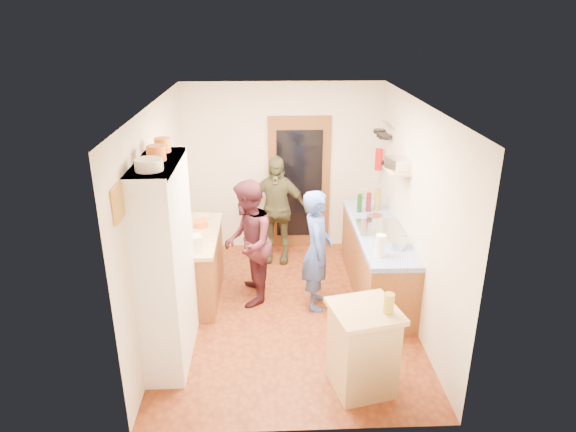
{
  "coord_description": "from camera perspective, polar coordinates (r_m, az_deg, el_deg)",
  "views": [
    {
      "loc": [
        -0.23,
        -5.59,
        3.53
      ],
      "look_at": [
        0.0,
        0.15,
        1.24
      ],
      "focal_mm": 32.0,
      "sensor_mm": 36.0,
      "label": 1
    }
  ],
  "objects": [
    {
      "name": "island_top",
      "position": [
        5.01,
        8.55,
        -10.4
      ],
      "size": [
        0.75,
        0.75,
        0.05
      ],
      "primitive_type": "cube",
      "rotation": [
        0.0,
        0.0,
        0.23
      ],
      "color": "tan",
      "rests_on": "island_base"
    },
    {
      "name": "bottle_b",
      "position": [
        7.3,
        8.95,
        1.52
      ],
      "size": [
        0.08,
        0.08,
        0.28
      ],
      "primitive_type": "cylinder",
      "rotation": [
        0.0,
        0.0,
        -0.14
      ],
      "color": "#591419",
      "rests_on": "right_counter_top"
    },
    {
      "name": "oil_jar",
      "position": [
        4.92,
        11.15,
        -9.51
      ],
      "size": [
        0.12,
        0.12,
        0.2
      ],
      "primitive_type": "cylinder",
      "rotation": [
        0.0,
        0.0,
        0.23
      ],
      "color": "#AD9E2D",
      "rests_on": "island_top"
    },
    {
      "name": "right_counter_top",
      "position": [
        6.8,
        10.02,
        -1.64
      ],
      "size": [
        0.62,
        2.22,
        0.06
      ],
      "primitive_type": "cube",
      "color": "blue",
      "rests_on": "right_counter_base"
    },
    {
      "name": "right_counter_base",
      "position": [
        6.99,
        9.78,
        -5.03
      ],
      "size": [
        0.6,
        2.2,
        0.84
      ],
      "primitive_type": "cube",
      "color": "#9B5226",
      "rests_on": "ground"
    },
    {
      "name": "person_back",
      "position": [
        7.56,
        -1.28,
        0.71
      ],
      "size": [
        1.01,
        0.56,
        1.63
      ],
      "primitive_type": "imported",
      "rotation": [
        0.0,
        0.0,
        -0.18
      ],
      "color": "#3F3F26",
      "rests_on": "ground"
    },
    {
      "name": "pot_on_hob",
      "position": [
        6.75,
        9.64,
        -0.49
      ],
      "size": [
        0.21,
        0.21,
        0.14
      ],
      "primitive_type": "cylinder",
      "color": "silver",
      "rests_on": "hob"
    },
    {
      "name": "picture_frame",
      "position": [
        4.48,
        -18.38,
        1.33
      ],
      "size": [
        0.03,
        0.25,
        0.3
      ],
      "primitive_type": "cube",
      "color": "gold",
      "rests_on": "wall_left"
    },
    {
      "name": "wall_back",
      "position": [
        7.92,
        -0.57,
        5.39
      ],
      "size": [
        3.0,
        0.02,
        2.6
      ],
      "primitive_type": "cube",
      "color": "beige",
      "rests_on": "ground"
    },
    {
      "name": "pan_hang_c",
      "position": [
        7.69,
        10.1,
        9.25
      ],
      "size": [
        0.17,
        0.17,
        0.05
      ],
      "primitive_type": "cylinder",
      "color": "black",
      "rests_on": "pan_rail"
    },
    {
      "name": "bottle_a",
      "position": [
        7.27,
        7.96,
        1.44
      ],
      "size": [
        0.08,
        0.08,
        0.26
      ],
      "primitive_type": "cylinder",
      "rotation": [
        0.0,
        0.0,
        -0.25
      ],
      "color": "#143F14",
      "rests_on": "right_counter_top"
    },
    {
      "name": "fire_extinguisher",
      "position": [
        7.74,
        10.05,
        6.21
      ],
      "size": [
        0.11,
        0.11,
        0.32
      ],
      "primitive_type": "cylinder",
      "color": "red",
      "rests_on": "wall_right"
    },
    {
      "name": "hutch_top_shelf",
      "position": [
        5.09,
        -14.43,
        5.69
      ],
      "size": [
        0.4,
        1.14,
        0.04
      ],
      "primitive_type": "cube",
      "color": "white",
      "rests_on": "hutch_body"
    },
    {
      "name": "paper_towel",
      "position": [
        6.0,
        10.25,
        -3.25
      ],
      "size": [
        0.13,
        0.13,
        0.26
      ],
      "primitive_type": "cylinder",
      "rotation": [
        0.0,
        0.0,
        -0.07
      ],
      "color": "white",
      "rests_on": "right_counter_top"
    },
    {
      "name": "hob",
      "position": [
        6.76,
        10.08,
        -1.32
      ],
      "size": [
        0.55,
        0.58,
        0.04
      ],
      "primitive_type": "cube",
      "color": "silver",
      "rests_on": "right_counter_top"
    },
    {
      "name": "person_hob",
      "position": [
        6.37,
        3.5,
        -3.9
      ],
      "size": [
        0.41,
        0.59,
        1.56
      ],
      "primitive_type": "imported",
      "rotation": [
        0.0,
        0.0,
        1.51
      ],
      "color": "#3754A4",
      "rests_on": "ground"
    },
    {
      "name": "wall_right",
      "position": [
        6.27,
        13.97,
        0.23
      ],
      "size": [
        0.02,
        4.0,
        2.6
      ],
      "primitive_type": "cube",
      "color": "beige",
      "rests_on": "ground"
    },
    {
      "name": "chopping_board",
      "position": [
        7.17,
        -9.77,
        0.0
      ],
      "size": [
        0.31,
        0.23,
        0.02
      ],
      "primitive_type": "cube",
      "rotation": [
        0.0,
        0.0,
        0.03
      ],
      "color": "tan",
      "rests_on": "left_counter_top"
    },
    {
      "name": "wall_left",
      "position": [
        6.15,
        -14.16,
        -0.19
      ],
      "size": [
        0.02,
        4.0,
        2.6
      ],
      "primitive_type": "cube",
      "color": "beige",
      "rests_on": "ground"
    },
    {
      "name": "wall_shelf",
      "position": [
        6.51,
        12.05,
        4.94
      ],
      "size": [
        0.26,
        0.42,
        0.03
      ],
      "primitive_type": "cube",
      "color": "tan",
      "rests_on": "wall_right"
    },
    {
      "name": "mixing_bowl",
      "position": [
        6.3,
        11.98,
        -2.96
      ],
      "size": [
        0.26,
        0.26,
        0.1
      ],
      "primitive_type": "cylinder",
      "rotation": [
        0.0,
        0.0,
        -0.03
      ],
      "color": "silver",
      "rests_on": "right_counter_top"
    },
    {
      "name": "toaster",
      "position": [
        6.14,
        -10.74,
        -3.03
      ],
      "size": [
        0.29,
        0.22,
        0.19
      ],
      "primitive_type": "cube",
      "rotation": [
        0.0,
        0.0,
        0.24
      ],
      "color": "white",
      "rests_on": "left_counter_top"
    },
    {
      "name": "pan_hang_a",
      "position": [
        7.31,
        10.75,
        8.64
      ],
      "size": [
        0.18,
        0.18,
        0.05
      ],
      "primitive_type": "cylinder",
      "color": "black",
      "rests_on": "pan_rail"
    },
    {
      "name": "island_base",
      "position": [
        5.26,
        8.27,
        -14.6
      ],
      "size": [
        0.66,
        0.66,
        0.86
      ],
      "primitive_type": "cube",
      "rotation": [
        0.0,
        0.0,
        0.23
      ],
      "color": "tan",
      "rests_on": "ground"
    },
    {
      "name": "wall_front",
      "position": [
        4.22,
        1.18,
        -10.1
      ],
      "size": [
        3.0,
        0.02,
        2.6
      ],
      "primitive_type": "cube",
      "color": "beige",
      "rests_on": "ground"
    },
    {
      "name": "pan_hang_b",
      "position": [
        7.5,
        10.41,
        8.84
      ],
      "size": [
        0.16,
        0.16,
        0.05
      ],
      "primitive_type": "cylinder",
      "color": "black",
      "rests_on": "pan_rail"
    },
    {
      "name": "person_left",
      "position": [
        6.53,
        -4.19,
        -2.89
      ],
      "size": [
        0.62,
        0.79,
        1.63
      ],
      "primitive_type": "imported",
      "rotation": [
        0.0,
        0.0,
        -1.57
      ],
      "color": "#401922",
      "rests_on": "ground"
    },
    {
      "name": "plate_stack",
      "position": [
        4.79,
        -15.2,
        5.53
      ],
      "size": [
        0.25,
        0.25,
        0.11
      ],
      "primitive_type": "cylinder",
      "color": "white",
      "rests_on": "hutch_top_shelf"
    },
    {
      "name": "radio",
      "position": [
        6.49,
        12.11,
        5.7
      ],
      "size": [
        0.29,
        0.35,
        0.15
      ],
      "primitive_type": "cube",
      "rotation": [
        0.0,
        0.0,
        0.25
      ],
      "color": "silver",
      "rests_on": "wall_shelf"
    },
    {
      "name": "hutch_body",
      "position": [
        5.48,
        -13.39,
        -5.23
      ],
      "size": [
        0.4,
        1.2,
        2.2
      ],
      "primitive_type": "cube",
      "color": "white",
      "rests_on": "ground"
    },
    {
      "name": "ext_bracket",
      "position": [
        7.77,
        10.46,
        5.85
      ],
      "size": [
        0.06,
        0.1,
        0.04
      ],
      "primitive_type": "cube",
      "color": "black",
      "rests_on": "wall_right"
    },
    {
      "name": "orange_pot_a",
      "position": [
        5.11,
        -14.44,
        6.81
      ],
      "size": [
        0.18,
        0.18,
        0.14
      ],
      "primitive_type": "cylinder",
      "color": "orange",
      "rests_on": "hutch_top_shelf"
    },
    {
      "name": "door_glass",
      "position": [
        7.94,
        1.26,
        3.53
      ],
      "size": [
        0.7,
        0.02,
        1.7
      ],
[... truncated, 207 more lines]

